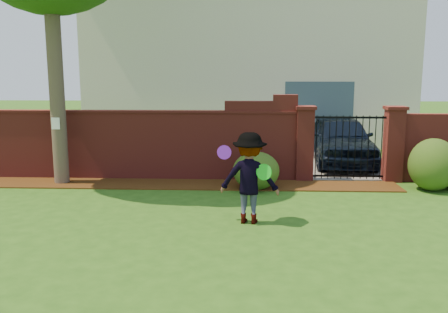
{
  "coord_description": "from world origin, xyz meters",
  "views": [
    {
      "loc": [
        0.91,
        -7.79,
        2.66
      ],
      "look_at": [
        0.5,
        1.4,
        1.05
      ],
      "focal_mm": 37.9,
      "sensor_mm": 36.0,
      "label": 1
    }
  ],
  "objects_px": {
    "car": "(342,140)",
    "frisbee_green": "(264,172)",
    "man": "(249,178)",
    "frisbee_purple": "(224,152)"
  },
  "relations": [
    {
      "from": "car",
      "to": "man",
      "type": "height_order",
      "value": "man"
    },
    {
      "from": "car",
      "to": "frisbee_green",
      "type": "relative_size",
      "value": 14.87
    },
    {
      "from": "man",
      "to": "frisbee_purple",
      "type": "xyz_separation_m",
      "value": [
        -0.43,
        -0.17,
        0.5
      ]
    },
    {
      "from": "frisbee_purple",
      "to": "frisbee_green",
      "type": "distance_m",
      "value": 0.77
    },
    {
      "from": "car",
      "to": "man",
      "type": "xyz_separation_m",
      "value": [
        -2.78,
        -5.72,
        0.1
      ]
    },
    {
      "from": "car",
      "to": "frisbee_green",
      "type": "xyz_separation_m",
      "value": [
        -2.52,
        -5.91,
        0.26
      ]
    },
    {
      "from": "man",
      "to": "frisbee_green",
      "type": "bearing_deg",
      "value": 152.87
    },
    {
      "from": "man",
      "to": "frisbee_green",
      "type": "distance_m",
      "value": 0.35
    },
    {
      "from": "man",
      "to": "frisbee_purple",
      "type": "height_order",
      "value": "man"
    },
    {
      "from": "car",
      "to": "frisbee_green",
      "type": "height_order",
      "value": "car"
    }
  ]
}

